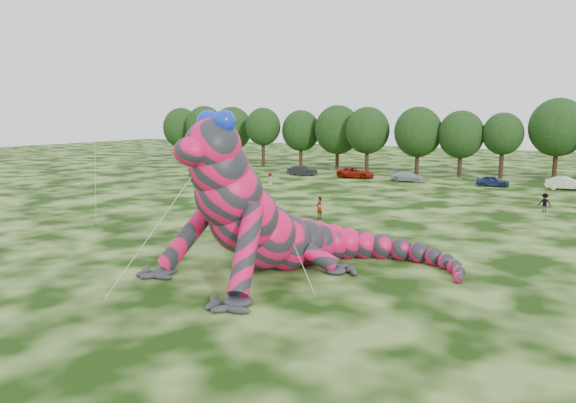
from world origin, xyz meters
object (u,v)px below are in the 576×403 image
Objects in this scene: tree_7 at (418,141)px; car_2 at (356,173)px; car_0 at (240,167)px; car_5 at (566,183)px; tree_3 at (263,137)px; inflatable_gecko at (282,190)px; car_3 at (408,176)px; spectator_0 at (319,208)px; car_1 at (302,170)px; flying_kite at (93,1)px; tree_2 at (232,135)px; tree_9 at (502,146)px; tree_10 at (557,139)px; car_4 at (493,181)px; tree_0 at (182,134)px; tree_6 at (367,139)px; spectator_4 at (270,180)px; tree_8 at (461,144)px; tree_1 at (205,134)px; tree_4 at (301,139)px; spectator_2 at (545,203)px; tree_5 at (337,137)px.

tree_7 reaches higher than car_2.
car_5 is (42.96, 2.25, 0.00)m from car_0.
tree_3 is 1.86× the size of car_2.
inflatable_gecko is 4.00× the size of car_5.
car_3 is 28.41m from spectator_0.
car_1 is at bearing 135.99° from inflatable_gecko.
flying_kite reaches higher than car_0.
tree_2 is at bearing 71.96° from car_5.
spectator_0 is at bearing -102.42° from tree_9.
car_4 is at bearing -119.70° from tree_10.
tree_6 is at bearing -3.94° from tree_0.
spectator_4 is (33.12, -23.62, -3.94)m from tree_0.
inflatable_gecko is 1.97× the size of tree_8.
tree_1 is at bearing 178.13° from tree_7.
flying_kite reaches higher than car_1.
tree_6 is at bearing -161.32° from spectator_0.
tree_4 is at bearing 160.61° from spectator_4.
spectator_4 is (21.58, -23.14, -4.01)m from tree_2.
tree_1 is 62.55m from spectator_2.
car_1 is 2.54× the size of spectator_4.
car_5 is at bearing -9.46° from tree_3.
car_4 is (56.14, -10.86, -4.12)m from tree_0.
tree_0 is 50.39m from tree_8.
tree_4 is at bearing 179.79° from tree_10.
car_1 is at bearing -124.45° from tree_6.
inflatable_gecko is 29.21m from spectator_2.
tree_9 is (5.28, 0.36, -0.13)m from tree_8.
inflatable_gecko is 10.87× the size of spectator_4.
tree_1 is (-45.79, 52.33, 0.50)m from inflatable_gecko.
car_4 is 26.32m from spectator_4.
tree_0 is 5.10× the size of spectator_0.
car_1 is at bearing 84.91° from car_5.
flying_kite is 4.86× the size of car_4.
car_4 is (11.66, -8.43, -4.10)m from tree_7.
tree_7 is (13.04, -1.63, -0.16)m from tree_5.
tree_8 is at bearing -3.89° from tree_4.
tree_1 is 6.05× the size of spectator_4.
car_1 is (6.02, -10.86, -3.85)m from tree_4.
spectator_4 reaches higher than car_4.
tree_1 is at bearing 65.42° from car_0.
spectator_2 is at bearing 131.61° from spectator_0.
tree_9 is 26.21m from spectator_2.
tree_5 is 12.97m from car_2.
car_0 is 1.03× the size of car_1.
tree_2 is at bearing 50.86° from car_0.
tree_2 is at bearing 76.75° from car_3.
tree_4 reaches higher than car_2.
tree_4 is 2.05× the size of car_3.
tree_4 is 4.85× the size of spectator_0.
tree_9 is (44.08, -1.42, -0.48)m from tree_2.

